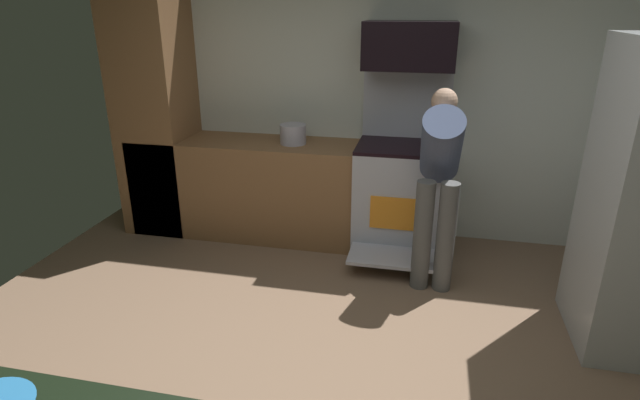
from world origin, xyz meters
TOP-DOWN VIEW (x-y plane):
  - ground_plane at (0.00, 0.00)m, footprint 5.20×4.80m
  - wall_back at (0.00, 2.34)m, footprint 5.20×0.12m
  - lower_cabinet_run at (-0.90, 1.98)m, footprint 2.40×0.60m
  - cabinet_column at (-1.90, 1.98)m, footprint 0.60×0.60m
  - oven_range at (0.37, 1.97)m, footprint 0.76×1.01m
  - microwave at (0.37, 2.06)m, footprint 0.74×0.38m
  - person_cook at (0.68, 1.43)m, footprint 0.31×0.65m
  - stock_pot at (-0.59, 1.98)m, footprint 0.23×0.23m

SIDE VIEW (x-z plane):
  - ground_plane at x=0.00m, z-range -0.02..0.00m
  - lower_cabinet_run at x=-0.90m, z-range 0.00..0.90m
  - oven_range at x=0.37m, z-range -0.27..1.29m
  - person_cook at x=0.68m, z-range 0.14..1.61m
  - stock_pot at x=-0.59m, z-range 0.90..1.07m
  - cabinet_column at x=-1.90m, z-range 0.00..2.10m
  - wall_back at x=0.00m, z-range 0.00..2.60m
  - microwave at x=0.37m, z-range 1.56..1.94m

